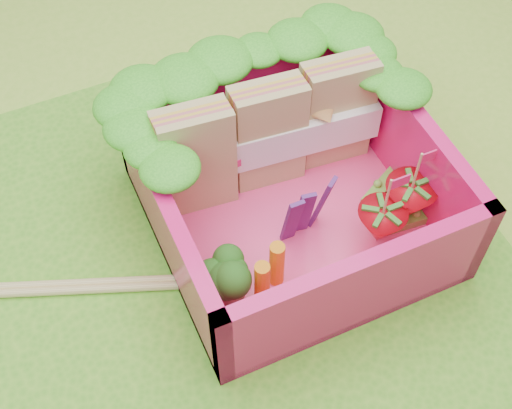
{
  "coord_description": "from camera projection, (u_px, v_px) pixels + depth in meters",
  "views": [
    {
      "loc": [
        -0.61,
        -1.79,
        2.97
      ],
      "look_at": [
        0.19,
        -0.02,
        0.28
      ],
      "focal_mm": 50.0,
      "sensor_mm": 36.0,
      "label": 1
    }
  ],
  "objects": [
    {
      "name": "ground",
      "position": [
        219.0,
        247.0,
        3.51
      ],
      "size": [
        14.0,
        14.0,
        0.0
      ],
      "primitive_type": "plane",
      "color": "#8EC838",
      "rests_on": "ground"
    },
    {
      "name": "placemat",
      "position": [
        219.0,
        245.0,
        3.5
      ],
      "size": [
        2.6,
        2.6,
        0.03
      ],
      "primitive_type": "cube",
      "color": "#53AA26",
      "rests_on": "ground"
    },
    {
      "name": "bento_floor",
      "position": [
        291.0,
        218.0,
        3.54
      ],
      "size": [
        1.3,
        1.3,
        0.05
      ],
      "primitive_type": "cube",
      "color": "#FF4184",
      "rests_on": "placemat"
    },
    {
      "name": "bento_box",
      "position": [
        293.0,
        188.0,
        3.34
      ],
      "size": [
        1.3,
        1.3,
        0.55
      ],
      "color": "#E61365",
      "rests_on": "placemat"
    },
    {
      "name": "lettuce_ruffle",
      "position": [
        254.0,
        75.0,
        3.31
      ],
      "size": [
        1.43,
        0.77,
        0.11
      ],
      "color": "#298F1A",
      "rests_on": "bento_box"
    },
    {
      "name": "sandwich_stack",
      "position": [
        269.0,
        135.0,
        3.43
      ],
      "size": [
        1.13,
        0.27,
        0.62
      ],
      "color": "tan",
      "rests_on": "bento_floor"
    },
    {
      "name": "broccoli",
      "position": [
        230.0,
        279.0,
        3.12
      ],
      "size": [
        0.32,
        0.32,
        0.24
      ],
      "color": "#6FA24E",
      "rests_on": "bento_floor"
    },
    {
      "name": "carrot_sticks",
      "position": [
        269.0,
        274.0,
        3.16
      ],
      "size": [
        0.17,
        0.14,
        0.29
      ],
      "color": "orange",
      "rests_on": "bento_floor"
    },
    {
      "name": "purple_wedges",
      "position": [
        306.0,
        212.0,
        3.3
      ],
      "size": [
        0.24,
        0.08,
        0.38
      ],
      "color": "#4C1B5E",
      "rests_on": "bento_floor"
    },
    {
      "name": "strawberry_left",
      "position": [
        380.0,
        226.0,
        3.33
      ],
      "size": [
        0.23,
        0.23,
        0.47
      ],
      "color": "red",
      "rests_on": "bento_floor"
    },
    {
      "name": "strawberry_right",
      "position": [
        408.0,
        202.0,
        3.41
      ],
      "size": [
        0.25,
        0.25,
        0.49
      ],
      "color": "red",
      "rests_on": "bento_floor"
    },
    {
      "name": "snap_peas",
      "position": [
        396.0,
        203.0,
        3.54
      ],
      "size": [
        0.32,
        0.39,
        0.05
      ],
      "color": "#5DAB36",
      "rests_on": "bento_floor"
    },
    {
      "name": "chopsticks",
      "position": [
        9.0,
        290.0,
        3.31
      ],
      "size": [
        1.9,
        0.77,
        0.04
      ],
      "color": "tan",
      "rests_on": "placemat"
    }
  ]
}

